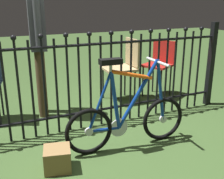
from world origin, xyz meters
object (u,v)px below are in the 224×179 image
bicycle (128,117)px  person_visitor (38,37)px  display_crate (57,159)px  chair_tan (124,63)px  chair_red (160,62)px

bicycle → person_visitor: 1.48m
person_visitor → display_crate: person_visitor is taller
chair_tan → display_crate: 1.92m
bicycle → chair_tan: (0.59, 1.23, 0.23)m
bicycle → display_crate: size_ratio=5.59×
chair_tan → display_crate: chair_tan is taller
bicycle → chair_tan: bicycle is taller
bicycle → chair_red: size_ratio=1.52×
chair_red → display_crate: 2.35m
bicycle → display_crate: bearing=-171.9°
chair_tan → chair_red: 0.59m
chair_tan → display_crate: bearing=-134.7°
chair_red → chair_tan: bearing=178.0°
chair_tan → chair_red: size_ratio=1.07×
display_crate → chair_red: bearing=34.6°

